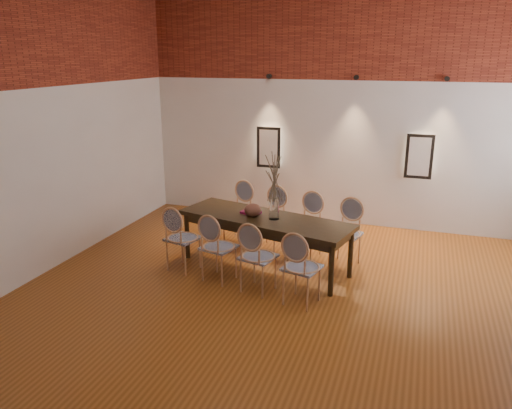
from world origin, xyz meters
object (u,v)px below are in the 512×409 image
(chair_far_d, at_px, (345,234))
(chair_near_b, at_px, (219,247))
(dining_table, at_px, (265,242))
(chair_far_b, at_px, (271,219))
(chair_far_c, at_px, (306,226))
(chair_near_c, at_px, (258,257))
(bowl, at_px, (253,210))
(book, at_px, (251,212))
(chair_near_d, at_px, (302,267))
(vase, at_px, (274,208))
(chair_far_a, at_px, (238,213))
(chair_near_a, at_px, (183,238))

(chair_far_d, bearing_deg, chair_near_b, 47.63)
(dining_table, relative_size, chair_far_b, 2.63)
(dining_table, height_order, chair_far_c, chair_far_c)
(chair_near_c, xyz_separation_m, bowl, (-0.32, 0.72, 0.37))
(chair_far_b, distance_m, book, 0.70)
(dining_table, height_order, chair_near_d, chair_near_d)
(dining_table, bearing_deg, chair_near_b, -114.52)
(dining_table, relative_size, chair_near_d, 2.63)
(chair_near_b, bearing_deg, chair_far_c, 65.48)
(dining_table, distance_m, chair_far_c, 0.75)
(vase, xyz_separation_m, book, (-0.38, 0.13, -0.14))
(dining_table, distance_m, vase, 0.54)
(chair_far_a, height_order, vase, vase)
(chair_near_c, height_order, bowl, chair_near_c)
(chair_near_c, bearing_deg, chair_near_a, 180.00)
(chair_near_d, xyz_separation_m, chair_far_c, (-0.28, 1.46, 0.00))
(chair_near_a, distance_m, chair_far_d, 2.29)
(chair_far_a, bearing_deg, chair_near_c, 132.37)
(vase, bearing_deg, chair_near_a, -161.05)
(chair_far_d, height_order, bowl, chair_far_d)
(chair_near_d, distance_m, chair_far_d, 1.35)
(chair_far_c, bearing_deg, chair_far_d, 180.00)
(chair_near_c, distance_m, chair_near_d, 0.62)
(chair_far_b, distance_m, chair_far_c, 0.62)
(dining_table, bearing_deg, chair_near_c, -65.48)
(chair_far_b, bearing_deg, vase, 123.44)
(book, bearing_deg, chair_far_d, 14.57)
(chair_near_d, bearing_deg, chair_far_d, 90.00)
(dining_table, xyz_separation_m, chair_near_d, (0.74, -0.87, 0.09))
(dining_table, bearing_deg, chair_far_a, 143.84)
(chair_far_c, distance_m, book, 0.91)
(chair_near_c, relative_size, book, 3.62)
(chair_far_d, relative_size, book, 3.62)
(chair_far_a, relative_size, vase, 3.13)
(chair_near_b, relative_size, bowl, 3.92)
(chair_near_d, height_order, chair_far_c, same)
(dining_table, height_order, book, book)
(chair_near_a, bearing_deg, chair_far_b, 65.48)
(chair_far_c, bearing_deg, chair_far_b, -0.00)
(chair_near_a, bearing_deg, chair_near_c, 0.00)
(chair_near_d, height_order, book, chair_near_d)
(chair_far_b, bearing_deg, chair_near_d, 132.37)
(chair_near_d, bearing_deg, chair_far_a, 143.84)
(chair_near_a, relative_size, vase, 3.13)
(chair_near_d, bearing_deg, chair_near_a, 180.00)
(chair_near_d, height_order, chair_far_a, same)
(chair_far_a, bearing_deg, book, 136.12)
(dining_table, distance_m, chair_far_b, 0.75)
(chair_far_b, distance_m, chair_far_d, 1.24)
(chair_far_b, xyz_separation_m, chair_far_d, (1.20, -0.29, 0.00))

